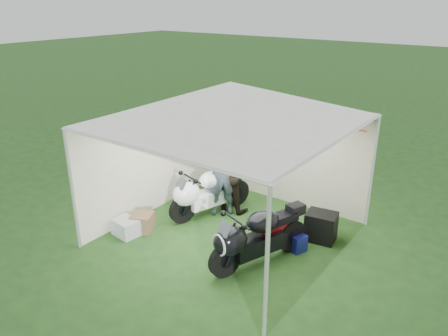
{
  "coord_description": "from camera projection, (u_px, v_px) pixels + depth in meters",
  "views": [
    {
      "loc": [
        4.32,
        -6.1,
        4.35
      ],
      "look_at": [
        -0.39,
        0.35,
        1.21
      ],
      "focal_mm": 35.0,
      "sensor_mm": 36.0,
      "label": 1
    }
  ],
  "objects": [
    {
      "name": "motorcycle_white",
      "position": [
        206.0,
        191.0,
        9.15
      ],
      "size": [
        0.86,
        1.94,
        0.98
      ],
      "rotation": [
        0.0,
        0.0,
        -0.3
      ],
      "color": "black",
      "rests_on": "ground"
    },
    {
      "name": "canopy_tent",
      "position": [
        231.0,
        106.0,
        7.63
      ],
      "size": [
        5.66,
        5.66,
        3.0
      ],
      "color": "silver",
      "rests_on": "ground"
    },
    {
      "name": "paddock_stand",
      "position": [
        294.0,
        241.0,
        8.03
      ],
      "size": [
        0.5,
        0.4,
        0.32
      ],
      "primitive_type": "cube",
      "rotation": [
        0.0,
        0.0,
        -0.35
      ],
      "color": "#2127AA",
      "rests_on": "ground"
    },
    {
      "name": "crate_1",
      "position": [
        142.0,
        222.0,
        8.65
      ],
      "size": [
        0.53,
        0.53,
        0.36
      ],
      "primitive_type": "cube",
      "rotation": [
        0.0,
        0.0,
        0.43
      ],
      "color": "brown",
      "rests_on": "ground"
    },
    {
      "name": "person_dark_jacket",
      "position": [
        231.0,
        173.0,
        9.28
      ],
      "size": [
        0.9,
        0.74,
        1.71
      ],
      "primitive_type": "imported",
      "rotation": [
        0.0,
        0.0,
        3.26
      ],
      "color": "black",
      "rests_on": "ground"
    },
    {
      "name": "ground",
      "position": [
        229.0,
        235.0,
        8.55
      ],
      "size": [
        80.0,
        80.0,
        0.0
      ],
      "primitive_type": "plane",
      "color": "#21401A",
      "rests_on": "ground"
    },
    {
      "name": "equipment_box",
      "position": [
        321.0,
        226.0,
        8.29
      ],
      "size": [
        0.63,
        0.53,
        0.56
      ],
      "primitive_type": "cube",
      "rotation": [
        0.0,
        0.0,
        0.17
      ],
      "color": "black",
      "rests_on": "ground"
    },
    {
      "name": "crate_2",
      "position": [
        138.0,
        222.0,
        8.8
      ],
      "size": [
        0.36,
        0.32,
        0.23
      ],
      "primitive_type": "cube",
      "rotation": [
        0.0,
        0.0,
        -0.18
      ],
      "color": "silver",
      "rests_on": "ground"
    },
    {
      "name": "motorcycle_black",
      "position": [
        255.0,
        236.0,
        7.4
      ],
      "size": [
        0.96,
        1.97,
        1.01
      ],
      "rotation": [
        0.0,
        0.0,
        -0.35
      ],
      "color": "black",
      "rests_on": "ground"
    },
    {
      "name": "crate_0",
      "position": [
        126.0,
        227.0,
        8.5
      ],
      "size": [
        0.53,
        0.44,
        0.33
      ],
      "primitive_type": "cube",
      "rotation": [
        0.0,
        0.0,
        -0.11
      ],
      "color": "#B1B6BA",
      "rests_on": "ground"
    },
    {
      "name": "person_blue_jacket",
      "position": [
        221.0,
        172.0,
        9.05
      ],
      "size": [
        0.8,
        0.82,
        1.91
      ],
      "primitive_type": "imported",
      "rotation": [
        0.0,
        0.0,
        -2.29
      ],
      "color": "slate",
      "rests_on": "ground"
    }
  ]
}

